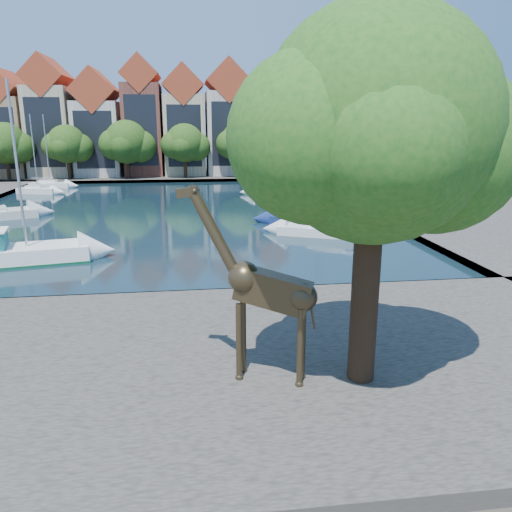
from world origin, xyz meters
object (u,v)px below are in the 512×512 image
Objects in this scene: plane_tree at (379,134)px; motorsailer at (1,251)px; giraffe_statue at (262,289)px; sailboat_right_a at (322,228)px.

motorsailer is (-15.91, 16.26, -6.80)m from plane_tree.
plane_tree is 1.04× the size of motorsailer.
giraffe_statue is at bearing -50.96° from motorsailer.
motorsailer reaches higher than giraffe_statue.
plane_tree is at bearing -101.54° from sailboat_right_a.
motorsailer is (-12.85, 15.84, -2.46)m from giraffe_statue.
sailboat_right_a is (4.38, 21.47, -7.10)m from plane_tree.
plane_tree is 23.03m from sailboat_right_a.
motorsailer is 20.96m from sailboat_right_a.
plane_tree is 23.74m from motorsailer.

